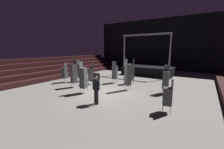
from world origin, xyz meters
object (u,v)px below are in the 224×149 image
object	(u,v)px
stage_riser	(148,70)
chair_stack_mid_left	(115,72)
man_with_tie	(96,88)
chair_stack_rear_left	(91,74)
equipment_road_case	(95,77)
chair_stack_front_left	(168,96)
chair_stack_rear_centre	(83,78)
chair_stack_aisle_right	(80,71)
chair_stack_rear_right	(74,73)
chair_stack_aisle_left	(166,79)
chair_stack_mid_right	(128,75)
chair_stack_mid_centre	(131,71)
chair_stack_front_right	(65,73)

from	to	relation	value
stage_riser	chair_stack_mid_left	size ratio (longest dim) A/B	2.88
man_with_tie	chair_stack_rear_left	bearing A→B (deg)	-33.86
man_with_tie	equipment_road_case	world-z (taller)	man_with_tie
equipment_road_case	chair_stack_front_left	bearing A→B (deg)	-27.24
chair_stack_rear_centre	chair_stack_aisle_right	bearing A→B (deg)	-138.49
stage_riser	chair_stack_rear_right	distance (m)	10.03
stage_riser	chair_stack_mid_left	xyz separation A→B (m)	(-1.21, -6.10, 0.44)
chair_stack_rear_centre	equipment_road_case	xyz separation A→B (m)	(-2.32, 4.18, -0.84)
chair_stack_aisle_left	equipment_road_case	xyz separation A→B (m)	(-7.51, 0.93, -0.71)
stage_riser	chair_stack_aisle_left	world-z (taller)	stage_riser
stage_riser	chair_stack_mid_right	xyz separation A→B (m)	(1.01, -7.73, 0.65)
stage_riser	equipment_road_case	world-z (taller)	stage_riser
man_with_tie	chair_stack_mid_centre	size ratio (longest dim) A/B	0.75
chair_stack_rear_left	chair_stack_rear_centre	bearing A→B (deg)	152.54
chair_stack_mid_left	equipment_road_case	bearing A→B (deg)	169.06
man_with_tie	chair_stack_rear_centre	world-z (taller)	chair_stack_rear_centre
chair_stack_mid_left	equipment_road_case	world-z (taller)	chair_stack_mid_left
equipment_road_case	chair_stack_rear_right	bearing A→B (deg)	-83.11
chair_stack_rear_right	chair_stack_mid_left	bearing A→B (deg)	-109.64
stage_riser	chair_stack_mid_right	distance (m)	7.82
chair_stack_mid_left	chair_stack_aisle_right	distance (m)	3.57
chair_stack_rear_left	equipment_road_case	distance (m)	2.08
equipment_road_case	chair_stack_aisle_left	bearing A→B (deg)	-7.03
chair_stack_mid_right	chair_stack_rear_left	world-z (taller)	chair_stack_mid_right
stage_riser	chair_stack_rear_left	size ratio (longest dim) A/B	3.12
stage_riser	chair_stack_rear_centre	size ratio (longest dim) A/B	2.57
chair_stack_rear_centre	chair_stack_rear_left	bearing A→B (deg)	-157.09
chair_stack_front_left	chair_stack_rear_centre	size ratio (longest dim) A/B	0.75
man_with_tie	chair_stack_aisle_left	size ratio (longest dim) A/B	0.84
chair_stack_rear_left	chair_stack_aisle_right	world-z (taller)	chair_stack_aisle_right
chair_stack_front_right	chair_stack_aisle_left	world-z (taller)	chair_stack_aisle_left
chair_stack_mid_right	chair_stack_rear_left	bearing A→B (deg)	-145.77
chair_stack_front_left	chair_stack_aisle_right	xyz separation A→B (m)	(-9.17, 2.93, 0.21)
chair_stack_front_right	chair_stack_mid_centre	distance (m)	6.61
chair_stack_mid_right	chair_stack_rear_centre	size ratio (longest dim) A/B	1.07
man_with_tie	chair_stack_front_right	xyz separation A→B (m)	(-6.32, 2.87, -0.04)
man_with_tie	chair_stack_rear_centre	size ratio (longest dim) A/B	0.75
chair_stack_rear_left	chair_stack_mid_centre	bearing A→B (deg)	-109.36
chair_stack_mid_right	chair_stack_rear_right	xyz separation A→B (m)	(-4.31, -1.73, -0.04)
chair_stack_mid_left	chair_stack_rear_centre	bearing A→B (deg)	-103.16
chair_stack_rear_right	equipment_road_case	distance (m)	3.50
chair_stack_rear_centre	chair_stack_mid_left	bearing A→B (deg)	170.99
chair_stack_front_left	man_with_tie	bearing A→B (deg)	89.20
chair_stack_front_left	chair_stack_mid_right	distance (m)	4.54
stage_riser	chair_stack_mid_right	bearing A→B (deg)	-82.57
chair_stack_front_left	chair_stack_mid_left	bearing A→B (deg)	37.28
chair_stack_front_left	equipment_road_case	size ratio (longest dim) A/B	1.99
chair_stack_mid_left	chair_stack_rear_left	world-z (taller)	chair_stack_mid_left
chair_stack_mid_right	chair_stack_mid_centre	size ratio (longest dim) A/B	1.07
chair_stack_aisle_right	chair_stack_mid_right	bearing A→B (deg)	61.60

